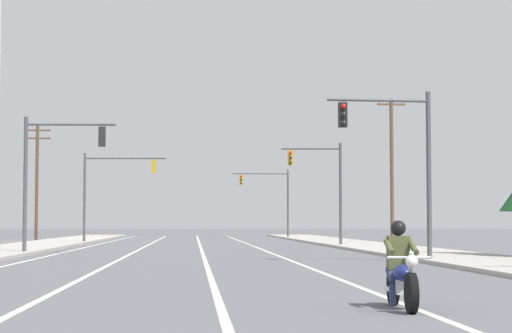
# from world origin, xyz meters

# --- Properties ---
(lane_stripe_center) EXTENTS (0.16, 100.00, 0.01)m
(lane_stripe_center) POSITION_xyz_m (-0.03, 45.00, 0.00)
(lane_stripe_center) COLOR beige
(lane_stripe_center) RESTS_ON ground
(lane_stripe_left) EXTENTS (0.16, 100.00, 0.01)m
(lane_stripe_left) POSITION_xyz_m (-3.31, 45.00, 0.00)
(lane_stripe_left) COLOR beige
(lane_stripe_left) RESTS_ON ground
(lane_stripe_right) EXTENTS (0.16, 100.00, 0.01)m
(lane_stripe_right) POSITION_xyz_m (3.17, 45.00, 0.00)
(lane_stripe_right) COLOR beige
(lane_stripe_right) RESTS_ON ground
(lane_stripe_far_left) EXTENTS (0.16, 100.00, 0.01)m
(lane_stripe_far_left) POSITION_xyz_m (-6.64, 45.00, 0.00)
(lane_stripe_far_left) COLOR beige
(lane_stripe_far_left) RESTS_ON ground
(sidewalk_kerb_right) EXTENTS (4.40, 110.00, 0.14)m
(sidewalk_kerb_right) POSITION_xyz_m (9.72, 40.00, 0.07)
(sidewalk_kerb_right) COLOR #ADA89E
(sidewalk_kerb_right) RESTS_ON ground
(sidewalk_kerb_left) EXTENTS (4.40, 110.00, 0.14)m
(sidewalk_kerb_left) POSITION_xyz_m (-9.72, 40.00, 0.07)
(sidewalk_kerb_left) COLOR #ADA89E
(sidewalk_kerb_left) RESTS_ON ground
(motorcycle_with_rider) EXTENTS (0.70, 2.19, 1.46)m
(motorcycle_with_rider) POSITION_xyz_m (2.93, 9.15, 0.59)
(motorcycle_with_rider) COLOR black
(motorcycle_with_rider) RESTS_ON ground
(traffic_signal_near_right) EXTENTS (3.83, 0.52, 6.20)m
(traffic_signal_near_right) POSITION_xyz_m (7.00, 27.27, 4.03)
(traffic_signal_near_right) COLOR #47474C
(traffic_signal_near_right) RESTS_ON ground
(traffic_signal_near_left) EXTENTS (4.12, 0.37, 6.20)m
(traffic_signal_near_left) POSITION_xyz_m (-6.88, 36.53, 4.05)
(traffic_signal_near_left) COLOR #47474C
(traffic_signal_near_left) RESTS_ON ground
(traffic_signal_mid_right) EXTENTS (3.62, 0.38, 6.20)m
(traffic_signal_mid_right) POSITION_xyz_m (7.34, 49.56, 4.02)
(traffic_signal_mid_right) COLOR #47474C
(traffic_signal_mid_right) RESTS_ON ground
(traffic_signal_mid_left) EXTENTS (5.66, 0.52, 6.20)m
(traffic_signal_mid_left) POSITION_xyz_m (-6.28, 58.91, 4.15)
(traffic_signal_mid_left) COLOR #47474C
(traffic_signal_mid_left) RESTS_ON ground
(traffic_signal_far_right) EXTENTS (5.09, 0.42, 6.20)m
(traffic_signal_far_right) POSITION_xyz_m (6.66, 78.42, 4.11)
(traffic_signal_far_right) COLOR #47474C
(traffic_signal_far_right) RESTS_ON ground
(utility_pole_right_far) EXTENTS (2.00, 0.26, 10.09)m
(utility_pole_right_far) POSITION_xyz_m (13.36, 58.39, 5.25)
(utility_pole_right_far) COLOR brown
(utility_pole_right_far) RESTS_ON ground
(utility_pole_left_far) EXTENTS (2.10, 0.26, 9.29)m
(utility_pole_left_far) POSITION_xyz_m (-13.08, 70.64, 5.00)
(utility_pole_left_far) COLOR #4C3828
(utility_pole_left_far) RESTS_ON ground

